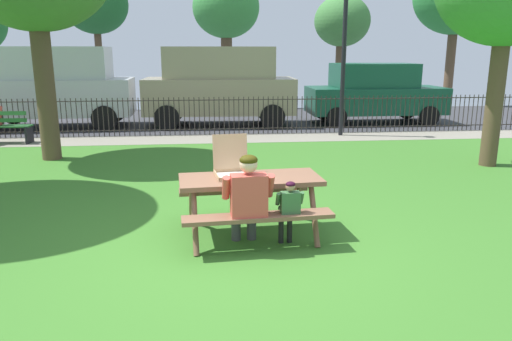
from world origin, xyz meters
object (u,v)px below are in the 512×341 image
object	(u,v)px
picnic_table_foreground	(250,190)
adult_at_table	(248,197)
far_tree_center	(226,10)
parked_car_left	(220,84)
parked_car_center	(375,92)
pizza_box_open	(232,166)
lamp_post_walkway	(344,39)
far_tree_midleft	(95,5)
parked_car_far_left	(54,85)
child_at_table	(289,207)
far_tree_midright	(342,23)

from	to	relation	value
picnic_table_foreground	adult_at_table	size ratio (longest dim) A/B	1.60
adult_at_table	far_tree_center	bearing A→B (deg)	88.45
adult_at_table	parked_car_left	size ratio (longest dim) A/B	0.25
parked_car_center	pizza_box_open	bearing A→B (deg)	-118.47
lamp_post_walkway	parked_car_left	world-z (taller)	lamp_post_walkway
parked_car_center	far_tree_center	xyz separation A→B (m)	(-4.59, 6.05, 3.03)
picnic_table_foreground	far_tree_midleft	bearing A→B (deg)	107.72
parked_car_far_left	parked_car_left	distance (m)	5.09
picnic_table_foreground	far_tree_center	distance (m)	16.11
child_at_table	parked_car_far_left	distance (m)	11.67
picnic_table_foreground	pizza_box_open	size ratio (longest dim) A/B	3.43
child_at_table	parked_car_center	distance (m)	11.16
picnic_table_foreground	parked_car_center	distance (m)	10.89
pizza_box_open	far_tree_center	distance (m)	15.92
pizza_box_open	adult_at_table	size ratio (longest dim) A/B	0.47
pizza_box_open	far_tree_midleft	world-z (taller)	far_tree_midleft
parked_car_far_left	child_at_table	bearing A→B (deg)	-61.09
adult_at_table	lamp_post_walkway	bearing A→B (deg)	67.35
adult_at_table	parked_car_far_left	bearing A→B (deg)	116.70
pizza_box_open	far_tree_midleft	distance (m)	16.64
parked_car_left	child_at_table	bearing A→B (deg)	-86.98
picnic_table_foreground	parked_car_far_left	xyz separation A→B (m)	(-5.21, 9.69, 0.71)
child_at_table	far_tree_midleft	bearing A→B (deg)	108.55
picnic_table_foreground	parked_car_center	world-z (taller)	parked_car_center
far_tree_center	picnic_table_foreground	bearing A→B (deg)	-91.32
child_at_table	parked_car_left	xyz separation A→B (m)	(-0.54, 10.19, 0.79)
parked_car_far_left	far_tree_midright	distance (m)	12.43
parked_car_far_left	far_tree_center	distance (m)	8.66
far_tree_center	far_tree_midright	xyz separation A→B (m)	(5.07, 0.00, -0.53)
parked_car_far_left	parked_car_left	bearing A→B (deg)	-0.00
parked_car_far_left	far_tree_midleft	bearing A→B (deg)	88.31
parked_car_left	far_tree_midleft	size ratio (longest dim) A/B	0.88
adult_at_table	parked_car_left	bearing A→B (deg)	90.23
parked_car_left	parked_car_far_left	bearing A→B (deg)	180.00
far_tree_midleft	far_tree_midright	size ratio (longest dim) A/B	1.15
pizza_box_open	far_tree_center	bearing A→B (deg)	87.86
parked_car_far_left	far_tree_midleft	distance (m)	6.69
picnic_table_foreground	child_at_table	world-z (taller)	child_at_table
picnic_table_foreground	far_tree_center	bearing A→B (deg)	88.68
child_at_table	parked_car_far_left	size ratio (longest dim) A/B	0.18
picnic_table_foreground	pizza_box_open	xyz separation A→B (m)	(-0.22, 0.14, 0.29)
adult_at_table	child_at_table	size ratio (longest dim) A/B	1.40
far_tree_midleft	far_tree_midright	world-z (taller)	far_tree_midleft
adult_at_table	parked_car_far_left	world-z (taller)	parked_car_far_left
adult_at_table	far_tree_center	xyz separation A→B (m)	(0.44, 16.25, 3.38)
adult_at_table	child_at_table	distance (m)	0.52
child_at_table	far_tree_midright	world-z (taller)	far_tree_midright
lamp_post_walkway	far_tree_midright	world-z (taller)	far_tree_midright
picnic_table_foreground	parked_car_left	bearing A→B (deg)	90.69
far_tree_midleft	parked_car_far_left	bearing A→B (deg)	-91.69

